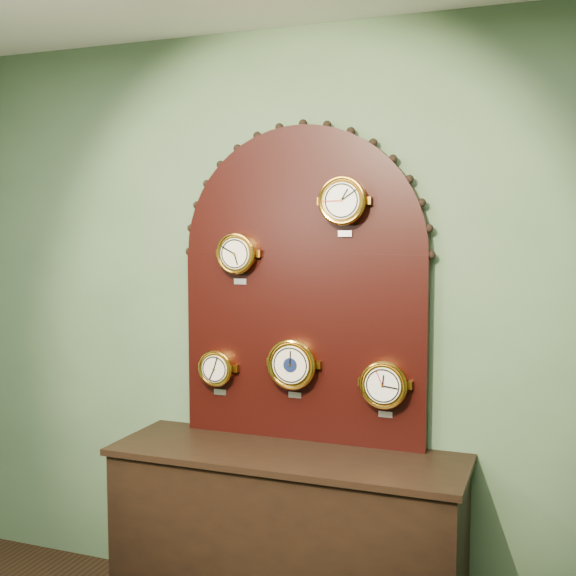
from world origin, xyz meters
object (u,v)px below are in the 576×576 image
at_px(barometer, 293,364).
at_px(tide_clock, 384,384).
at_px(shop_counter, 286,542).
at_px(display_board, 303,275).
at_px(roman_clock, 237,254).
at_px(hygrometer, 217,368).
at_px(arabic_clock, 343,201).

height_order(barometer, tide_clock, barometer).
relative_size(shop_counter, barometer, 5.46).
height_order(display_board, roman_clock, display_board).
bearing_deg(tide_clock, hygrometer, 179.93).
bearing_deg(barometer, shop_counter, -80.07).
xyz_separation_m(roman_clock, barometer, (0.28, -0.00, -0.52)).
bearing_deg(display_board, shop_counter, -90.00).
height_order(display_board, tide_clock, display_board).
bearing_deg(arabic_clock, roman_clock, 179.93).
height_order(arabic_clock, hygrometer, arabic_clock).
xyz_separation_m(display_board, arabic_clock, (0.22, -0.07, 0.35)).
height_order(shop_counter, barometer, barometer).
distance_m(roman_clock, barometer, 0.59).
height_order(display_board, barometer, display_board).
relative_size(shop_counter, roman_clock, 6.36).
xyz_separation_m(shop_counter, display_board, (0.00, 0.22, 1.23)).
xyz_separation_m(roman_clock, arabic_clock, (0.53, -0.00, 0.25)).
relative_size(display_board, arabic_clock, 5.58).
distance_m(hygrometer, tide_clock, 0.84).
bearing_deg(roman_clock, tide_clock, -0.04).
height_order(hygrometer, barometer, barometer).
height_order(roman_clock, hygrometer, roman_clock).
distance_m(arabic_clock, hygrometer, 1.04).
bearing_deg(shop_counter, barometer, 99.93).
height_order(arabic_clock, tide_clock, arabic_clock).
height_order(shop_counter, arabic_clock, arabic_clock).
height_order(display_board, hygrometer, display_board).
distance_m(barometer, tide_clock, 0.45).
height_order(shop_counter, display_board, display_board).
distance_m(roman_clock, tide_clock, 0.93).
relative_size(arabic_clock, hygrometer, 1.18).
distance_m(roman_clock, arabic_clock, 0.58).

